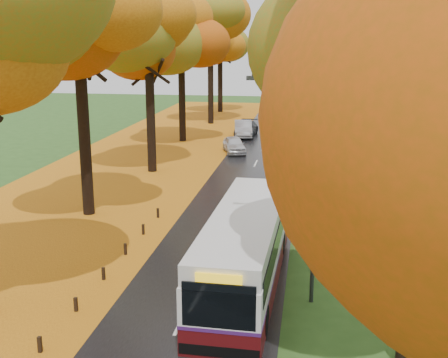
% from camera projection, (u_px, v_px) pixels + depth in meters
% --- Properties ---
extents(road, '(6.50, 90.00, 0.04)m').
position_uv_depth(road, '(248.00, 180.00, 36.73)').
color(road, black).
rests_on(road, ground).
extents(centre_line, '(0.12, 90.00, 0.01)m').
position_uv_depth(centre_line, '(248.00, 180.00, 36.72)').
color(centre_line, silver).
rests_on(centre_line, road).
extents(leaf_verge, '(12.00, 90.00, 0.02)m').
position_uv_depth(leaf_verge, '(116.00, 175.00, 38.09)').
color(leaf_verge, '#843A0C').
rests_on(leaf_verge, ground).
extents(leaf_drift, '(0.90, 90.00, 0.01)m').
position_uv_depth(leaf_drift, '(202.00, 178.00, 37.18)').
color(leaf_drift, orange).
rests_on(leaf_drift, road).
extents(trees_left, '(9.20, 74.00, 13.88)m').
position_uv_depth(trees_left, '(146.00, 31.00, 37.47)').
color(trees_left, black).
rests_on(trees_left, ground).
extents(trees_right, '(9.30, 74.20, 13.96)m').
position_uv_depth(trees_right, '(367.00, 27.00, 35.12)').
color(trees_right, black).
rests_on(trees_right, ground).
extents(bollard_row, '(0.11, 23.51, 0.52)m').
position_uv_depth(bollard_row, '(59.00, 323.00, 17.78)').
color(bollard_row, black).
rests_on(bollard_row, ground).
extents(streetlamp_near, '(2.45, 0.18, 8.00)m').
position_uv_depth(streetlamp_near, '(309.00, 172.00, 18.70)').
color(streetlamp_near, '#333538').
rests_on(streetlamp_near, ground).
extents(streetlamp_mid, '(2.45, 0.18, 8.00)m').
position_uv_depth(streetlamp_mid, '(312.00, 101.00, 39.78)').
color(streetlamp_mid, '#333538').
rests_on(streetlamp_mid, ground).
extents(streetlamp_far, '(2.45, 0.18, 8.00)m').
position_uv_depth(streetlamp_far, '(313.00, 79.00, 60.86)').
color(streetlamp_far, '#333538').
rests_on(streetlamp_far, ground).
extents(bus, '(2.70, 10.71, 2.80)m').
position_uv_depth(bus, '(245.00, 247.00, 20.82)').
color(bus, '#470B0D').
rests_on(bus, road).
extents(car_white, '(2.57, 4.08, 1.29)m').
position_uv_depth(car_white, '(234.00, 145.00, 45.29)').
color(car_white, silver).
rests_on(car_white, road).
extents(car_silver, '(2.24, 4.75, 1.50)m').
position_uv_depth(car_silver, '(243.00, 129.00, 52.59)').
color(car_silver, '#96989D').
rests_on(car_silver, road).
extents(car_dark, '(1.99, 4.66, 1.34)m').
position_uv_depth(car_dark, '(246.00, 128.00, 53.28)').
color(car_dark, black).
rests_on(car_dark, road).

